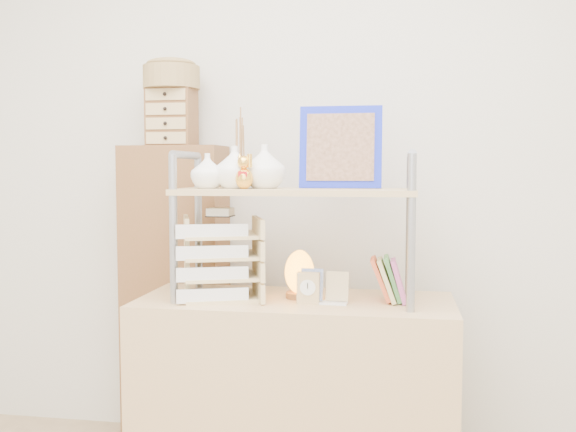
{
  "coord_description": "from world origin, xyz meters",
  "views": [
    {
      "loc": [
        0.38,
        -1.19,
        1.24
      ],
      "look_at": [
        -0.03,
        1.2,
        1.07
      ],
      "focal_mm": 40.0,
      "sensor_mm": 36.0,
      "label": 1
    }
  ],
  "objects_px": {
    "desk": "(295,395)",
    "cabinet": "(176,295)",
    "letter_tray": "(221,262)",
    "salt_lamp": "(299,274)"
  },
  "relations": [
    {
      "from": "desk",
      "to": "cabinet",
      "type": "relative_size",
      "value": 0.89
    },
    {
      "from": "desk",
      "to": "letter_tray",
      "type": "xyz_separation_m",
      "value": [
        -0.28,
        -0.03,
        0.51
      ]
    },
    {
      "from": "cabinet",
      "to": "letter_tray",
      "type": "xyz_separation_m",
      "value": [
        0.33,
        -0.4,
        0.21
      ]
    },
    {
      "from": "desk",
      "to": "letter_tray",
      "type": "relative_size",
      "value": 3.35
    },
    {
      "from": "salt_lamp",
      "to": "desk",
      "type": "bearing_deg",
      "value": -120.42
    },
    {
      "from": "desk",
      "to": "letter_tray",
      "type": "height_order",
      "value": "letter_tray"
    },
    {
      "from": "desk",
      "to": "letter_tray",
      "type": "distance_m",
      "value": 0.59
    },
    {
      "from": "cabinet",
      "to": "salt_lamp",
      "type": "relative_size",
      "value": 7.24
    },
    {
      "from": "salt_lamp",
      "to": "letter_tray",
      "type": "bearing_deg",
      "value": -169.41
    },
    {
      "from": "desk",
      "to": "salt_lamp",
      "type": "relative_size",
      "value": 6.44
    }
  ]
}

